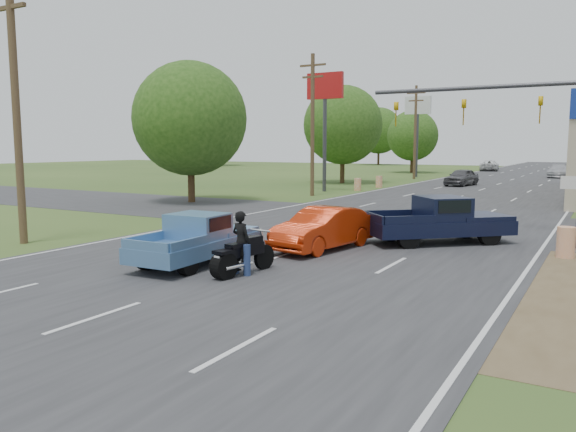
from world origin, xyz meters
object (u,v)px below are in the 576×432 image
Objects in this scene: motorcycle at (240,257)px; distant_car_grey at (461,177)px; blue_pickup at (199,238)px; red_convertible at (323,229)px; navy_pickup at (442,220)px; distant_car_white at (489,166)px; distant_car_silver at (558,171)px; rider at (241,245)px.

motorcycle is 39.22m from distant_car_grey.
distant_car_grey is at bearing 89.38° from blue_pickup.
navy_pickup is at bearing 56.10° from red_convertible.
distant_car_grey is at bearing 104.91° from red_convertible.
distant_car_white is at bearing 106.24° from distant_car_grey.
distant_car_silver is (0.06, 50.18, -0.13)m from navy_pickup.
rider is 0.36× the size of blue_pickup.
rider is 0.33× the size of distant_car_silver.
distant_car_silver is (6.45, 19.11, -0.03)m from distant_car_grey.
distant_car_grey is at bearing -107.75° from distant_car_silver.
rider is at bearing -83.43° from red_convertible.
motorcycle is 2.18m from blue_pickup.
rider is at bearing 90.00° from motorcycle.
red_convertible is 4.54m from blue_pickup.
navy_pickup is at bearing 90.66° from distant_car_white.
distant_car_silver is at bearing 96.13° from red_convertible.
blue_pickup reaches higher than distant_car_white.
navy_pickup is at bearing 51.07° from blue_pickup.
motorcycle is at bearing -65.61° from navy_pickup.
rider is 0.33× the size of navy_pickup.
navy_pickup reaches higher than distant_car_silver.
navy_pickup is (5.49, 7.29, 0.10)m from blue_pickup.
distant_car_grey is 0.88× the size of distant_car_silver.
distant_car_white reaches higher than motorcycle.
distant_car_silver is (3.26, 53.55, 0.02)m from red_convertible.
distant_car_silver is at bearing 81.31° from distant_car_grey.
navy_pickup is 1.02× the size of distant_car_silver.
navy_pickup reaches higher than rider.
motorcycle is at bearing -83.53° from red_convertible.
rider is 72.74m from distant_car_white.
red_convertible is at bearing -92.58° from distant_car_silver.
motorcycle is at bearing 87.00° from distant_car_white.
navy_pickup is (3.45, 7.97, 0.02)m from rider.
navy_pickup is 50.18m from distant_car_silver.
navy_pickup is at bearing -103.69° from rider.
distant_car_grey reaches higher than distant_car_silver.
navy_pickup reaches higher than red_convertible.
distant_car_white is at bearing 105.39° from red_convertible.
blue_pickup is at bearing 85.44° from distant_car_white.
red_convertible is 4.68m from motorcycle.
distant_car_silver is 17.51m from distant_car_white.
distant_car_white is at bearing 126.25° from distant_car_silver.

